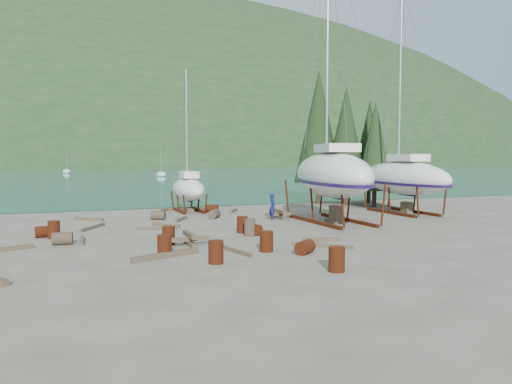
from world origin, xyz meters
name	(u,v)px	position (x,y,z in m)	size (l,w,h in m)	color
ground	(262,234)	(0.00, 0.00, 0.00)	(600.00, 600.00, 0.00)	#585145
bay_water	(75,163)	(0.00, 315.00, 0.01)	(700.00, 700.00, 0.00)	#1C6A8C
far_hill	(75,163)	(0.00, 320.00, 0.00)	(800.00, 360.00, 110.00)	#1C341A
far_house_center	(31,160)	(-20.00, 190.00, 2.92)	(6.60, 5.60, 5.60)	beige
far_house_right	(159,160)	(30.00, 190.00, 2.92)	(6.60, 5.60, 5.60)	beige
cypress_near_right	(346,136)	(12.50, 12.00, 5.79)	(3.60, 3.60, 10.00)	black
cypress_mid_right	(375,146)	(14.00, 10.00, 4.92)	(3.06, 3.06, 8.50)	black
cypress_back_left	(319,126)	(11.00, 14.00, 6.66)	(4.14, 4.14, 11.50)	black
cypress_far_right	(369,144)	(15.50, 13.00, 5.21)	(3.24, 3.24, 9.00)	black
moored_boat_mid	(161,175)	(10.00, 80.00, 0.39)	(2.00, 5.00, 6.05)	silver
moored_boat_far	(67,172)	(-8.00, 110.00, 0.39)	(2.00, 5.00, 6.05)	silver
large_sailboat_near	(331,174)	(5.74, 2.73, 2.99)	(6.16, 12.26, 18.55)	silver
large_sailboat_far	(403,177)	(13.00, 5.15, 2.59)	(3.66, 10.21, 15.86)	silver
small_sailboat_shore	(188,189)	(-1.00, 11.83, 1.72)	(2.29, 6.56, 10.39)	silver
worker	(272,206)	(2.91, 5.27, 0.85)	(0.62, 0.41, 1.71)	navy
drum_0	(169,236)	(-5.25, -1.60, 0.44)	(0.58, 0.58, 0.88)	#56270E
drum_2	(45,232)	(-10.58, 2.95, 0.29)	(0.58, 0.58, 0.88)	#56270E
drum_3	(216,252)	(-4.39, -6.16, 0.44)	(0.58, 0.58, 0.88)	#56270E
drum_4	(212,208)	(0.50, 10.75, 0.29)	(0.58, 0.58, 0.88)	#56270E
drum_5	(250,227)	(-0.84, -0.44, 0.44)	(0.58, 0.58, 0.88)	#2D2823
drum_6	(254,229)	(-0.53, -0.20, 0.29)	(0.58, 0.58, 0.88)	#56270E
drum_7	(337,259)	(-0.83, -9.00, 0.44)	(0.58, 0.58, 0.88)	#56270E
drum_8	(54,230)	(-10.14, 2.40, 0.44)	(0.58, 0.58, 0.88)	#56270E
drum_9	(158,215)	(-3.96, 7.88, 0.29)	(0.58, 0.58, 0.88)	#2D2823
drum_10	(266,241)	(-1.68, -4.66, 0.44)	(0.58, 0.58, 0.88)	#56270E
drum_11	(214,214)	(-0.36, 7.33, 0.29)	(0.58, 0.58, 0.88)	#2D2823
drum_12	(305,247)	(-0.40, -5.75, 0.29)	(0.58, 0.58, 0.88)	#56270E
drum_13	(164,246)	(-5.93, -4.09, 0.44)	(0.58, 0.58, 0.88)	#56270E
drum_14	(242,225)	(-0.82, 0.70, 0.44)	(0.58, 0.58, 0.88)	#56270E
drum_15	(62,239)	(-9.76, 0.34, 0.29)	(0.58, 0.58, 0.88)	#2D2823
timber_0	(161,211)	(-2.99, 12.20, 0.07)	(0.14, 2.77, 0.14)	brown
timber_1	(331,222)	(5.44, 2.17, 0.10)	(0.19, 2.11, 0.19)	brown
timber_2	(89,219)	(-8.15, 9.11, 0.09)	(0.19, 2.20, 0.19)	brown
timber_3	(232,250)	(-3.05, -4.05, 0.07)	(0.15, 3.23, 0.15)	brown
timber_4	(166,225)	(-4.13, 4.58, 0.09)	(0.17, 1.98, 0.17)	brown
timber_5	(322,246)	(1.02, -4.64, 0.08)	(0.16, 2.78, 0.16)	brown
timber_6	(233,211)	(2.02, 10.43, 0.10)	(0.19, 2.14, 0.19)	brown
timber_7	(322,240)	(1.79, -3.23, 0.09)	(0.17, 1.80, 0.17)	brown
timber_8	(181,219)	(-2.71, 6.90, 0.09)	(0.19, 1.93, 0.19)	brown
timber_9	(164,209)	(-2.44, 13.91, 0.08)	(0.15, 2.10, 0.15)	brown
timber_11	(156,229)	(-4.91, 3.39, 0.08)	(0.15, 2.30, 0.15)	brown
timber_12	(82,240)	(-8.90, 0.75, 0.08)	(0.17, 2.15, 0.17)	brown
timber_14	(3,249)	(-12.13, -0.47, 0.09)	(0.18, 2.52, 0.18)	brown
timber_16	(166,255)	(-5.94, -4.42, 0.11)	(0.23, 3.09, 0.23)	brown
timber_17	(93,227)	(-8.14, 5.25, 0.08)	(0.16, 2.78, 0.16)	brown
timber_pile_fore	(190,239)	(-4.38, -2.03, 0.30)	(1.80, 1.80, 0.60)	brown
timber_pile_aft	(279,214)	(3.47, 5.55, 0.30)	(1.80, 1.80, 0.60)	brown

